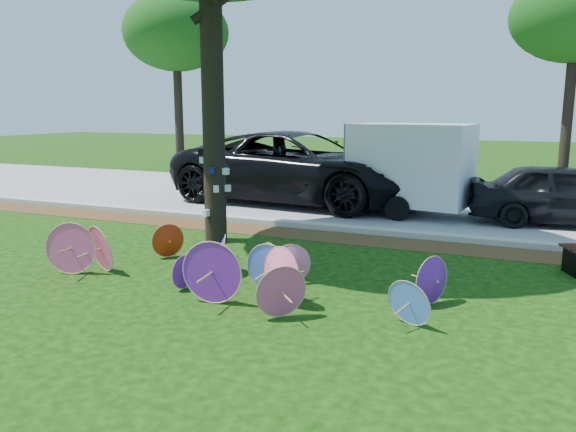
{
  "coord_description": "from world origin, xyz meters",
  "views": [
    {
      "loc": [
        4.13,
        -6.41,
        2.65
      ],
      "look_at": [
        0.5,
        2.0,
        0.9
      ],
      "focal_mm": 35.0,
      "sensor_mm": 36.0,
      "label": 1
    }
  ],
  "objects_px": {
    "dark_pickup": "(565,195)",
    "cargo_trailer": "(411,164)",
    "parasol_pile": "(224,265)",
    "black_van": "(299,168)"
  },
  "relations": [
    {
      "from": "parasol_pile",
      "to": "black_van",
      "type": "relative_size",
      "value": 0.87
    },
    {
      "from": "dark_pickup",
      "to": "cargo_trailer",
      "type": "relative_size",
      "value": 1.48
    },
    {
      "from": "cargo_trailer",
      "to": "dark_pickup",
      "type": "bearing_deg",
      "value": 8.73
    },
    {
      "from": "parasol_pile",
      "to": "dark_pickup",
      "type": "relative_size",
      "value": 1.51
    },
    {
      "from": "dark_pickup",
      "to": "parasol_pile",
      "type": "bearing_deg",
      "value": 139.17
    },
    {
      "from": "black_van",
      "to": "dark_pickup",
      "type": "relative_size",
      "value": 1.74
    },
    {
      "from": "cargo_trailer",
      "to": "parasol_pile",
      "type": "bearing_deg",
      "value": -93.49
    },
    {
      "from": "parasol_pile",
      "to": "cargo_trailer",
      "type": "bearing_deg",
      "value": 79.35
    },
    {
      "from": "parasol_pile",
      "to": "cargo_trailer",
      "type": "xyz_separation_m",
      "value": [
        1.34,
        7.12,
        0.92
      ]
    },
    {
      "from": "black_van",
      "to": "cargo_trailer",
      "type": "bearing_deg",
      "value": -95.71
    }
  ]
}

